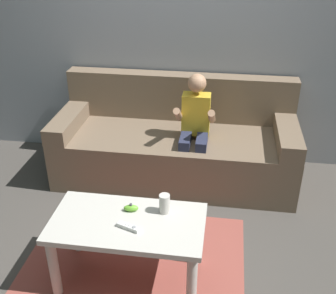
% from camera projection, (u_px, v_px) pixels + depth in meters
% --- Properties ---
extents(ground_plane, '(8.34, 8.34, 0.00)m').
position_uv_depth(ground_plane, '(154.00, 261.00, 2.77)').
color(ground_plane, '#4C4742').
extents(wall_back, '(4.17, 0.05, 2.50)m').
position_uv_depth(wall_back, '(183.00, 23.00, 3.49)').
color(wall_back, '#999EA8').
rests_on(wall_back, ground).
extents(couch, '(2.01, 0.80, 0.84)m').
position_uv_depth(couch, '(176.00, 145.00, 3.60)').
color(couch, '#75604C').
rests_on(couch, ground).
extents(person_seated_on_couch, '(0.32, 0.39, 0.97)m').
position_uv_depth(person_seated_on_couch, '(195.00, 127.00, 3.30)').
color(person_seated_on_couch, '#282D47').
rests_on(person_seated_on_couch, ground).
extents(coffee_table, '(0.92, 0.49, 0.45)m').
position_uv_depth(coffee_table, '(128.00, 231.00, 2.47)').
color(coffee_table, beige).
rests_on(coffee_table, ground).
extents(area_rug, '(1.44, 1.35, 0.01)m').
position_uv_depth(area_rug, '(130.00, 276.00, 2.65)').
color(area_rug, '#9E4C42').
rests_on(area_rug, ground).
extents(game_remote_white_near_edge, '(0.14, 0.08, 0.03)m').
position_uv_depth(game_remote_white_near_edge, '(128.00, 227.00, 2.37)').
color(game_remote_white_near_edge, white).
rests_on(game_remote_white_near_edge, coffee_table).
extents(nunchuk_lime, '(0.09, 0.06, 0.05)m').
position_uv_depth(nunchuk_lime, '(131.00, 208.00, 2.51)').
color(nunchuk_lime, '#72C638').
rests_on(nunchuk_lime, coffee_table).
extents(soda_can, '(0.07, 0.07, 0.12)m').
position_uv_depth(soda_can, '(165.00, 204.00, 2.48)').
color(soda_can, silver).
rests_on(soda_can, coffee_table).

